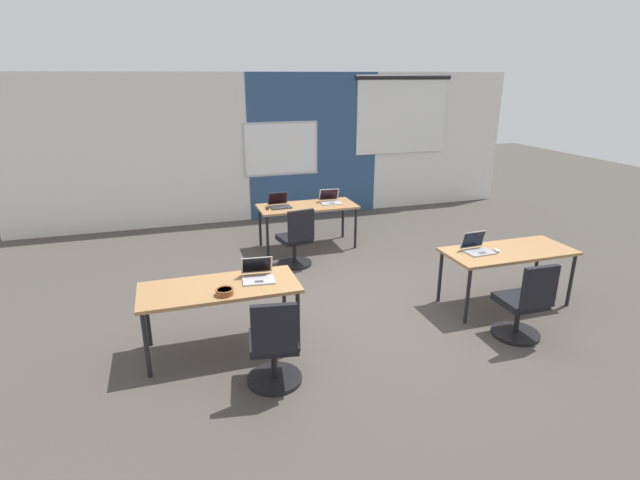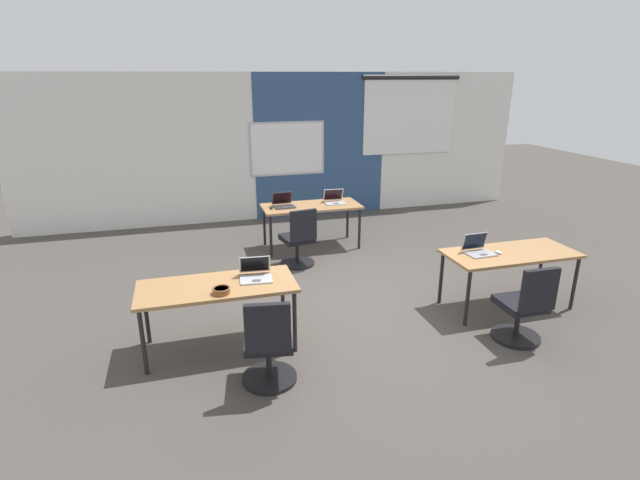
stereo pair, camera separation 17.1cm
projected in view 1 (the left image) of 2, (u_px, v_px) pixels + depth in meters
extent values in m
plane|color=#47423D|center=(356.00, 302.00, 6.20)|extent=(24.00, 24.00, 0.00)
cube|color=silver|center=(278.00, 147.00, 9.53)|extent=(10.00, 0.20, 2.80)
cube|color=#2D4C75|center=(314.00, 146.00, 9.64)|extent=(2.65, 0.01, 2.80)
cube|color=#B7B7BC|center=(281.00, 149.00, 9.44)|extent=(1.48, 0.02, 1.04)
cube|color=white|center=(281.00, 149.00, 9.44)|extent=(1.40, 0.02, 0.96)
cube|color=white|center=(402.00, 117.00, 10.00)|extent=(2.00, 0.02, 1.47)
cylinder|color=black|center=(404.00, 77.00, 9.74)|extent=(2.10, 0.10, 0.10)
cube|color=#A37547|center=(219.00, 288.00, 4.93)|extent=(1.60, 0.70, 0.04)
cylinder|color=black|center=(146.00, 345.00, 4.56)|extent=(0.04, 0.04, 0.68)
cylinder|color=black|center=(298.00, 322.00, 4.99)|extent=(0.04, 0.04, 0.68)
cylinder|color=black|center=(147.00, 317.00, 5.10)|extent=(0.04, 0.04, 0.68)
cylinder|color=black|center=(284.00, 298.00, 5.53)|extent=(0.04, 0.04, 0.68)
cube|color=#A37547|center=(509.00, 251.00, 5.93)|extent=(1.60, 0.70, 0.04)
cylinder|color=black|center=(468.00, 296.00, 5.57)|extent=(0.04, 0.04, 0.68)
cylinder|color=black|center=(571.00, 280.00, 5.99)|extent=(0.04, 0.04, 0.68)
cylinder|color=black|center=(440.00, 277.00, 6.11)|extent=(0.04, 0.04, 0.68)
cylinder|color=black|center=(537.00, 263.00, 6.54)|extent=(0.04, 0.04, 0.68)
cube|color=#A37547|center=(307.00, 206.00, 7.95)|extent=(1.60, 0.70, 0.04)
cylinder|color=black|center=(267.00, 237.00, 7.59)|extent=(0.04, 0.04, 0.68)
cylinder|color=black|center=(355.00, 228.00, 8.01)|extent=(0.04, 0.04, 0.68)
cylinder|color=black|center=(260.00, 226.00, 8.13)|extent=(0.04, 0.04, 0.68)
cylinder|color=black|center=(343.00, 219.00, 8.55)|extent=(0.04, 0.04, 0.68)
cube|color=#9E9EA3|center=(480.00, 252.00, 5.83)|extent=(0.34, 0.25, 0.02)
cube|color=#4C4C4F|center=(482.00, 253.00, 5.78)|extent=(0.09, 0.06, 0.00)
cube|color=#9E9EA3|center=(473.00, 240.00, 5.92)|extent=(0.33, 0.08, 0.22)
cube|color=black|center=(473.00, 240.00, 5.91)|extent=(0.30, 0.06, 0.19)
ellipsoid|color=silver|center=(497.00, 250.00, 5.87)|extent=(0.07, 0.11, 0.03)
cylinder|color=black|center=(515.00, 333.00, 5.41)|extent=(0.52, 0.52, 0.04)
cylinder|color=black|center=(517.00, 318.00, 5.34)|extent=(0.06, 0.06, 0.34)
cube|color=black|center=(520.00, 301.00, 5.28)|extent=(0.45, 0.45, 0.08)
cube|color=black|center=(540.00, 287.00, 4.96)|extent=(0.40, 0.07, 0.46)
sphere|color=black|center=(502.00, 323.00, 5.62)|extent=(0.04, 0.04, 0.04)
sphere|color=black|center=(536.00, 334.00, 5.40)|extent=(0.04, 0.04, 0.04)
sphere|color=black|center=(502.00, 339.00, 5.28)|extent=(0.04, 0.04, 0.04)
cube|color=#B7B7BC|center=(331.00, 203.00, 8.05)|extent=(0.35, 0.26, 0.02)
cube|color=#4C4C4F|center=(332.00, 203.00, 8.00)|extent=(0.09, 0.07, 0.00)
cube|color=#B7B7BC|center=(329.00, 194.00, 8.16)|extent=(0.34, 0.12, 0.20)
cube|color=black|center=(329.00, 194.00, 8.15)|extent=(0.30, 0.10, 0.18)
cube|color=#B7B7BC|center=(259.00, 280.00, 5.04)|extent=(0.35, 0.26, 0.02)
cube|color=#4C4C4F|center=(259.00, 281.00, 4.98)|extent=(0.10, 0.07, 0.00)
cube|color=#B7B7BC|center=(257.00, 265.00, 5.15)|extent=(0.34, 0.13, 0.20)
cube|color=black|center=(257.00, 265.00, 5.14)|extent=(0.30, 0.11, 0.18)
cylinder|color=black|center=(275.00, 378.00, 4.60)|extent=(0.52, 0.52, 0.04)
cylinder|color=black|center=(274.00, 361.00, 4.54)|extent=(0.06, 0.06, 0.34)
cube|color=black|center=(273.00, 342.00, 4.48)|extent=(0.50, 0.50, 0.08)
cube|color=black|center=(274.00, 329.00, 4.15)|extent=(0.40, 0.12, 0.46)
sphere|color=black|center=(273.00, 365.00, 4.82)|extent=(0.04, 0.04, 0.04)
sphere|color=black|center=(299.00, 381.00, 4.57)|extent=(0.04, 0.04, 0.04)
sphere|color=black|center=(251.00, 385.00, 4.50)|extent=(0.04, 0.04, 0.04)
cube|color=#333338|center=(281.00, 207.00, 7.80)|extent=(0.34, 0.25, 0.02)
cube|color=#4C4C4F|center=(282.00, 207.00, 7.75)|extent=(0.09, 0.06, 0.00)
cube|color=#333338|center=(278.00, 198.00, 7.90)|extent=(0.33, 0.10, 0.21)
cube|color=black|center=(278.00, 198.00, 7.89)|extent=(0.30, 0.08, 0.18)
ellipsoid|color=black|center=(267.00, 208.00, 7.71)|extent=(0.08, 0.11, 0.03)
cylinder|color=black|center=(295.00, 263.00, 7.41)|extent=(0.52, 0.52, 0.04)
cylinder|color=black|center=(294.00, 252.00, 7.35)|extent=(0.06, 0.06, 0.34)
cube|color=black|center=(294.00, 239.00, 7.28)|extent=(0.51, 0.51, 0.08)
cube|color=black|center=(301.00, 226.00, 6.98)|extent=(0.40, 0.13, 0.46)
sphere|color=black|center=(288.00, 258.00, 7.60)|extent=(0.04, 0.04, 0.04)
sphere|color=black|center=(310.00, 262.00, 7.44)|extent=(0.04, 0.04, 0.04)
sphere|color=black|center=(283.00, 267.00, 7.25)|extent=(0.04, 0.04, 0.04)
cylinder|color=brown|center=(225.00, 292.00, 4.72)|extent=(0.17, 0.17, 0.05)
torus|color=brown|center=(225.00, 289.00, 4.71)|extent=(0.18, 0.18, 0.02)
cylinder|color=gold|center=(225.00, 290.00, 4.71)|extent=(0.14, 0.14, 0.01)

